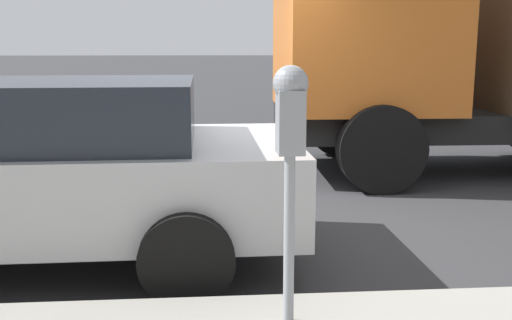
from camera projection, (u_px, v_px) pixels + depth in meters
ground_plane at (234, 220)px, 5.93m from camera, size 220.00×220.00×0.00m
parking_meter at (290, 130)px, 3.18m from camera, size 0.21×0.19×1.44m
car_silver at (15, 167)px, 4.68m from camera, size 2.17×4.53×1.44m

